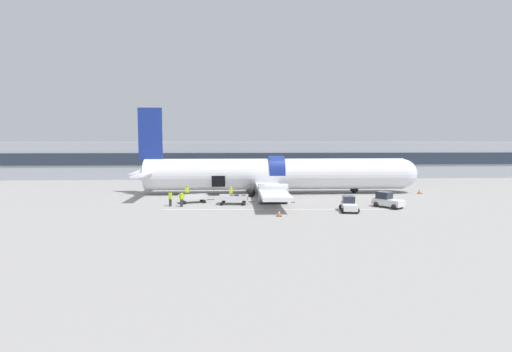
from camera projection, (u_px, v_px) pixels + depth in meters
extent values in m
plane|color=gray|center=(275.00, 203.00, 45.24)|extent=(500.00, 500.00, 0.00)
cube|color=silver|center=(275.00, 209.00, 40.93)|extent=(23.35, 1.36, 0.01)
cube|color=#9EA3AD|center=(258.00, 159.00, 77.31)|extent=(103.87, 10.22, 6.73)
cube|color=#232D3D|center=(260.00, 159.00, 72.14)|extent=(101.79, 0.16, 2.15)
cylinder|color=silver|center=(276.00, 174.00, 52.88)|extent=(34.22, 4.09, 4.09)
sphere|color=silver|center=(402.00, 173.00, 53.79)|extent=(3.89, 3.89, 3.89)
cone|color=silver|center=(145.00, 175.00, 51.97)|extent=(4.71, 3.76, 3.76)
cylinder|color=navy|center=(276.00, 171.00, 52.80)|extent=(2.05, 4.10, 4.10)
cube|color=navy|center=(150.00, 133.00, 51.53)|extent=(3.07, 0.28, 6.60)
cube|color=silver|center=(144.00, 174.00, 47.83)|extent=(1.23, 8.33, 0.20)
cube|color=silver|center=(157.00, 169.00, 56.11)|extent=(1.23, 8.33, 0.20)
cube|color=silver|center=(271.00, 190.00, 44.90)|extent=(2.92, 14.87, 0.40)
cube|color=silver|center=(261.00, 177.00, 60.91)|extent=(2.92, 14.87, 0.40)
cylinder|color=gray|center=(273.00, 193.00, 44.70)|extent=(3.27, 2.20, 2.20)
cylinder|color=gray|center=(263.00, 179.00, 61.20)|extent=(3.27, 2.20, 2.20)
cube|color=black|center=(218.00, 181.00, 50.53)|extent=(1.70, 0.12, 1.40)
cylinder|color=#56565B|center=(354.00, 185.00, 53.58)|extent=(0.22, 0.22, 1.04)
sphere|color=black|center=(354.00, 189.00, 53.63)|extent=(1.08, 1.08, 1.08)
cylinder|color=#56565B|center=(251.00, 188.00, 50.10)|extent=(0.22, 0.22, 1.04)
sphere|color=black|center=(251.00, 192.00, 50.15)|extent=(1.08, 1.08, 1.08)
cylinder|color=#56565B|center=(249.00, 183.00, 55.57)|extent=(0.22, 0.22, 1.04)
sphere|color=black|center=(249.00, 187.00, 55.61)|extent=(1.08, 1.08, 1.08)
cube|color=silver|center=(349.00, 206.00, 39.62)|extent=(1.82, 3.18, 0.59)
cube|color=#232833|center=(349.00, 199.00, 40.08)|extent=(1.35, 1.52, 0.67)
cube|color=black|center=(347.00, 205.00, 41.16)|extent=(1.21, 0.32, 0.29)
sphere|color=black|center=(354.00, 207.00, 40.58)|extent=(0.56, 0.56, 0.56)
sphere|color=black|center=(342.00, 207.00, 40.72)|extent=(0.56, 0.56, 0.56)
sphere|color=black|center=(357.00, 211.00, 38.56)|extent=(0.56, 0.56, 0.56)
sphere|color=black|center=(344.00, 210.00, 38.70)|extent=(0.56, 0.56, 0.56)
cube|color=silver|center=(389.00, 202.00, 41.95)|extent=(2.93, 3.32, 0.66)
cube|color=#232833|center=(384.00, 195.00, 42.31)|extent=(1.77, 1.82, 0.74)
cube|color=black|center=(375.00, 202.00, 43.20)|extent=(1.08, 0.83, 0.33)
sphere|color=black|center=(383.00, 203.00, 43.20)|extent=(0.56, 0.56, 0.56)
sphere|color=black|center=(376.00, 204.00, 42.38)|extent=(0.56, 0.56, 0.56)
sphere|color=black|center=(401.00, 206.00, 41.57)|extent=(0.56, 0.56, 0.56)
sphere|color=black|center=(394.00, 207.00, 40.75)|extent=(0.56, 0.56, 0.56)
cube|color=silver|center=(193.00, 199.00, 45.18)|extent=(3.46, 2.28, 0.05)
cube|color=silver|center=(207.00, 196.00, 45.74)|extent=(0.48, 1.27, 0.47)
cube|color=silver|center=(194.00, 197.00, 44.57)|extent=(2.99, 1.06, 0.47)
cube|color=silver|center=(192.00, 196.00, 45.74)|extent=(2.99, 1.06, 0.47)
cube|color=#333338|center=(211.00, 200.00, 45.95)|extent=(0.88, 0.36, 0.06)
sphere|color=black|center=(204.00, 201.00, 45.00)|extent=(0.40, 0.40, 0.40)
sphere|color=black|center=(201.00, 200.00, 46.22)|extent=(0.40, 0.40, 0.40)
sphere|color=black|center=(184.00, 202.00, 44.18)|extent=(0.40, 0.40, 0.40)
sphere|color=black|center=(182.00, 201.00, 45.40)|extent=(0.40, 0.40, 0.40)
cube|color=#14472D|center=(195.00, 197.00, 45.31)|extent=(0.50, 0.32, 0.36)
cube|color=#14472D|center=(183.00, 197.00, 44.95)|extent=(0.47, 0.38, 0.39)
cube|color=#4C1E1E|center=(198.00, 197.00, 45.43)|extent=(0.43, 0.33, 0.34)
cube|color=silver|center=(233.00, 199.00, 44.17)|extent=(3.44, 2.03, 0.05)
cube|color=silver|center=(248.00, 197.00, 44.09)|extent=(0.21, 1.74, 0.45)
cube|color=silver|center=(232.00, 198.00, 43.31)|extent=(3.22, 0.34, 0.45)
cube|color=silver|center=(234.00, 196.00, 44.99)|extent=(3.22, 0.34, 0.45)
cube|color=#333338|center=(252.00, 201.00, 44.12)|extent=(0.90, 0.16, 0.06)
sphere|color=black|center=(243.00, 204.00, 43.29)|extent=(0.40, 0.40, 0.40)
sphere|color=black|center=(244.00, 201.00, 45.03)|extent=(0.40, 0.40, 0.40)
sphere|color=black|center=(222.00, 204.00, 43.37)|extent=(0.40, 0.40, 0.40)
sphere|color=black|center=(224.00, 201.00, 45.11)|extent=(0.40, 0.40, 0.40)
cube|color=olive|center=(232.00, 197.00, 43.98)|extent=(0.46, 0.33, 0.54)
cube|color=olive|center=(243.00, 197.00, 43.94)|extent=(0.42, 0.26, 0.53)
cube|color=#14472D|center=(237.00, 197.00, 43.75)|extent=(0.48, 0.28, 0.58)
cylinder|color=#2D2D33|center=(170.00, 203.00, 42.80)|extent=(0.42, 0.42, 0.82)
cylinder|color=#B7E019|center=(170.00, 196.00, 42.73)|extent=(0.54, 0.54, 0.64)
sphere|color=brown|center=(170.00, 192.00, 42.70)|extent=(0.23, 0.23, 0.23)
cylinder|color=#B7E019|center=(171.00, 197.00, 42.57)|extent=(0.17, 0.17, 0.59)
cylinder|color=#B7E019|center=(169.00, 196.00, 42.91)|extent=(0.17, 0.17, 0.59)
cylinder|color=#2D2D33|center=(182.00, 203.00, 42.57)|extent=(0.39, 0.39, 0.82)
cylinder|color=#B7E019|center=(182.00, 196.00, 42.51)|extent=(0.49, 0.49, 0.64)
sphere|color=brown|center=(181.00, 192.00, 42.47)|extent=(0.23, 0.23, 0.23)
cylinder|color=#B7E019|center=(183.00, 197.00, 42.44)|extent=(0.16, 0.16, 0.59)
cylinder|color=#B7E019|center=(180.00, 197.00, 42.58)|extent=(0.16, 0.16, 0.59)
cylinder|color=black|center=(187.00, 196.00, 47.88)|extent=(0.43, 0.43, 0.83)
cylinder|color=#B7E019|center=(187.00, 190.00, 47.81)|extent=(0.55, 0.55, 0.65)
sphere|color=#9E7556|center=(187.00, 186.00, 47.77)|extent=(0.23, 0.23, 0.23)
cylinder|color=#B7E019|center=(185.00, 191.00, 47.64)|extent=(0.17, 0.17, 0.60)
cylinder|color=#B7E019|center=(188.00, 190.00, 48.00)|extent=(0.17, 0.17, 0.60)
cylinder|color=#2D2D33|center=(231.00, 196.00, 47.44)|extent=(0.41, 0.41, 0.80)
cylinder|color=#CCE523|center=(231.00, 191.00, 47.38)|extent=(0.52, 0.52, 0.63)
sphere|color=tan|center=(231.00, 187.00, 47.34)|extent=(0.22, 0.22, 0.22)
cylinder|color=#CCE523|center=(230.00, 191.00, 47.20)|extent=(0.17, 0.17, 0.58)
cylinder|color=#CCE523|center=(232.00, 191.00, 47.57)|extent=(0.17, 0.17, 0.58)
cube|color=black|center=(419.00, 193.00, 53.07)|extent=(0.60, 0.60, 0.03)
cone|color=orange|center=(420.00, 191.00, 53.05)|extent=(0.44, 0.44, 0.63)
cylinder|color=white|center=(420.00, 191.00, 53.04)|extent=(0.26, 0.26, 0.08)
cube|color=black|center=(279.00, 216.00, 37.24)|extent=(0.49, 0.49, 0.03)
cone|color=orange|center=(279.00, 213.00, 37.22)|extent=(0.37, 0.37, 0.60)
cylinder|color=white|center=(279.00, 213.00, 37.21)|extent=(0.21, 0.21, 0.07)
cube|color=black|center=(293.00, 202.00, 45.59)|extent=(0.46, 0.46, 0.03)
cone|color=orange|center=(293.00, 200.00, 45.56)|extent=(0.34, 0.34, 0.60)
cylinder|color=white|center=(293.00, 199.00, 45.56)|extent=(0.20, 0.20, 0.07)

